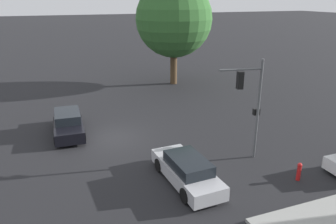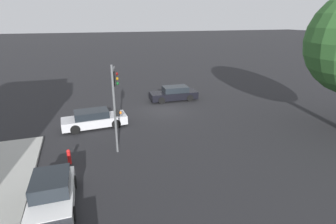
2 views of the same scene
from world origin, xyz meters
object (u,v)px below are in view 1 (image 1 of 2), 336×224
traffic_signal (249,96)px  crossing_car_1 (187,170)px  crossing_car_0 (68,123)px  fire_hydrant (299,171)px  street_tree (174,19)px

traffic_signal → crossing_car_1: bearing=117.9°
traffic_signal → crossing_car_0: 11.58m
traffic_signal → fire_hydrant: (2.97, 1.10, -3.08)m
street_tree → fire_hydrant: 20.41m
traffic_signal → crossing_car_0: traffic_signal is taller
crossing_car_1 → fire_hydrant: bearing=-111.5°
crossing_car_0 → fire_hydrant: size_ratio=5.28×
street_tree → crossing_car_0: street_tree is taller
crossing_car_0 → crossing_car_1: 9.49m
traffic_signal → crossing_car_1: size_ratio=1.13×
crossing_car_1 → fire_hydrant: crossing_car_1 is taller
street_tree → crossing_car_0: (9.53, -11.17, -5.69)m
fire_hydrant → crossing_car_0: bearing=-135.3°
street_tree → fire_hydrant: street_tree is taller
street_tree → crossing_car_0: bearing=-49.5°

